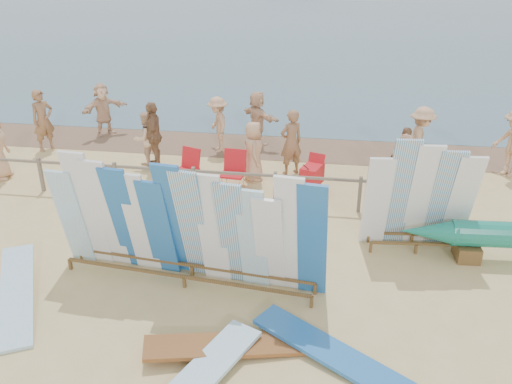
% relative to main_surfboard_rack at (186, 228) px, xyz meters
% --- Properties ---
extents(ground, '(160.00, 160.00, 0.00)m').
position_rel_main_surfboard_rack_xyz_m(ground, '(-0.75, 0.40, -1.15)').
color(ground, '#D4BB7A').
rests_on(ground, ground).
extents(wet_sand_strip, '(40.00, 2.60, 0.01)m').
position_rel_main_surfboard_rack_xyz_m(wet_sand_strip, '(-0.75, 7.60, -1.15)').
color(wet_sand_strip, brown).
rests_on(wet_sand_strip, ground).
extents(fence, '(12.08, 0.08, 0.90)m').
position_rel_main_surfboard_rack_xyz_m(fence, '(-0.75, 3.40, -0.52)').
color(fence, '#746658').
rests_on(fence, ground).
extents(main_surfboard_rack, '(5.19, 1.14, 2.54)m').
position_rel_main_surfboard_rack_xyz_m(main_surfboard_rack, '(0.00, 0.00, 0.00)').
color(main_surfboard_rack, brown).
rests_on(main_surfboard_rack, ground).
extents(side_surfboard_rack, '(2.23, 0.87, 2.53)m').
position_rel_main_surfboard_rack_xyz_m(side_surfboard_rack, '(4.36, 1.86, -0.01)').
color(side_surfboard_rack, brown).
rests_on(side_surfboard_rack, ground).
extents(vendor_table, '(0.93, 0.73, 1.12)m').
position_rel_main_surfboard_rack_xyz_m(vendor_table, '(1.68, 1.59, -0.78)').
color(vendor_table, brown).
rests_on(vendor_table, ground).
extents(flat_board_c, '(2.75, 1.27, 0.23)m').
position_rel_main_surfboard_rack_xyz_m(flat_board_c, '(1.15, -1.76, -1.15)').
color(flat_board_c, brown).
rests_on(flat_board_c, ground).
extents(flat_board_a, '(1.74, 2.64, 0.43)m').
position_rel_main_surfboard_rack_xyz_m(flat_board_a, '(-2.84, -1.11, -1.15)').
color(flat_board_a, '#8DC3E2').
rests_on(flat_board_a, ground).
extents(flat_board_d, '(2.60, 1.87, 0.22)m').
position_rel_main_surfboard_rack_xyz_m(flat_board_d, '(2.72, -1.69, -1.15)').
color(flat_board_d, '#2364B1').
rests_on(flat_board_d, ground).
extents(beach_chair_left, '(0.72, 0.73, 0.88)m').
position_rel_main_surfboard_rack_xyz_m(beach_chair_left, '(-1.23, 4.53, -0.89)').
color(beach_chair_left, red).
rests_on(beach_chair_left, ground).
extents(beach_chair_right, '(0.64, 0.66, 0.94)m').
position_rel_main_surfboard_rack_xyz_m(beach_chair_right, '(0.03, 4.42, -0.87)').
color(beach_chair_right, red).
rests_on(beach_chair_right, ground).
extents(stroller, '(0.71, 0.84, 0.99)m').
position_rel_main_surfboard_rack_xyz_m(stroller, '(2.08, 4.25, -0.75)').
color(stroller, red).
rests_on(stroller, ground).
extents(beachgoer_11, '(1.41, 1.54, 1.71)m').
position_rel_main_surfboard_rack_xyz_m(beachgoer_11, '(-4.89, 7.81, -0.29)').
color(beachgoer_11, beige).
rests_on(beachgoer_11, ground).
extents(beachgoer_2, '(0.75, 0.80, 1.53)m').
position_rel_main_surfboard_rack_xyz_m(beachgoer_2, '(-2.69, 5.57, -0.38)').
color(beachgoer_2, beige).
rests_on(beachgoer_2, ground).
extents(beachgoer_4, '(0.69, 1.18, 1.88)m').
position_rel_main_surfboard_rack_xyz_m(beachgoer_4, '(-2.39, 5.41, -0.21)').
color(beachgoer_4, '#8C6042').
rests_on(beachgoer_4, ground).
extents(beachgoer_8, '(0.54, 0.87, 1.66)m').
position_rel_main_surfboard_rack_xyz_m(beachgoer_8, '(4.30, 4.39, -0.32)').
color(beachgoer_8, beige).
rests_on(beachgoer_8, ground).
extents(beachgoer_7, '(0.75, 0.68, 1.82)m').
position_rel_main_surfboard_rack_xyz_m(beachgoer_7, '(1.44, 5.44, -0.24)').
color(beachgoer_7, '#8C6042').
rests_on(beachgoer_7, ground).
extents(beachgoer_6, '(0.55, 0.85, 1.61)m').
position_rel_main_surfboard_rack_xyz_m(beachgoer_6, '(0.49, 4.92, -0.34)').
color(beachgoer_6, tan).
rests_on(beachgoer_6, ground).
extents(beachgoer_1, '(0.69, 0.77, 1.87)m').
position_rel_main_surfboard_rack_xyz_m(beachgoer_1, '(-6.10, 6.20, -0.21)').
color(beachgoer_1, '#8C6042').
rests_on(beachgoer_1, ground).
extents(beachgoer_9, '(0.56, 1.24, 1.89)m').
position_rel_main_surfboard_rack_xyz_m(beachgoer_9, '(4.89, 5.97, -0.20)').
color(beachgoer_9, tan).
rests_on(beachgoer_9, ground).
extents(beachgoer_10, '(0.93, 0.88, 1.53)m').
position_rel_main_surfboard_rack_xyz_m(beachgoer_10, '(4.40, 5.30, -0.39)').
color(beachgoer_10, '#8C6042').
rests_on(beachgoer_10, ground).
extents(beachgoer_3, '(0.87, 1.17, 1.68)m').
position_rel_main_surfboard_rack_xyz_m(beachgoer_3, '(-0.89, 6.86, -0.31)').
color(beachgoer_3, tan).
rests_on(beachgoer_3, ground).
extents(beachgoer_5, '(1.50, 1.43, 1.69)m').
position_rel_main_surfboard_rack_xyz_m(beachgoer_5, '(0.20, 7.64, -0.30)').
color(beachgoer_5, beige).
rests_on(beachgoer_5, ground).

